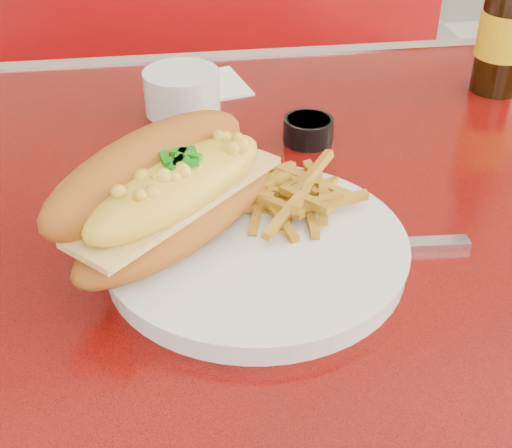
{
  "coord_description": "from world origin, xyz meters",
  "views": [
    {
      "loc": [
        -0.08,
        -0.66,
        1.18
      ],
      "look_at": [
        -0.0,
        -0.12,
        0.81
      ],
      "focal_mm": 50.0,
      "sensor_mm": 36.0,
      "label": 1
    }
  ],
  "objects": [
    {
      "name": "sauce_cup_right",
      "position": [
        0.1,
        0.1,
        0.79
      ],
      "size": [
        0.07,
        0.07,
        0.03
      ],
      "rotation": [
        0.0,
        0.0,
        0.26
      ],
      "color": "black",
      "rests_on": "diner_table"
    },
    {
      "name": "booth_bench_far",
      "position": [
        0.0,
        0.81,
        0.29
      ],
      "size": [
        1.2,
        0.51,
        0.9
      ],
      "color": "maroon",
      "rests_on": "ground"
    },
    {
      "name": "gravy_ramekin",
      "position": [
        -0.05,
        0.21,
        0.8
      ],
      "size": [
        0.11,
        0.11,
        0.06
      ],
      "rotation": [
        0.0,
        0.0,
        0.12
      ],
      "color": "silver",
      "rests_on": "diner_table"
    },
    {
      "name": "mac_hoagie",
      "position": [
        -0.08,
        -0.1,
        0.84
      ],
      "size": [
        0.26,
        0.26,
        0.11
      ],
      "rotation": [
        0.0,
        0.0,
        0.77
      ],
      "color": "#A2581A",
      "rests_on": "dinner_plate"
    },
    {
      "name": "knife",
      "position": [
        0.11,
        -0.12,
        0.77
      ],
      "size": [
        0.24,
        0.03,
        0.01
      ],
      "rotation": [
        0.0,
        0.0,
        -0.07
      ],
      "color": "#B9B8BD",
      "rests_on": "diner_table"
    },
    {
      "name": "fries_pile",
      "position": [
        0.04,
        -0.06,
        0.81
      ],
      "size": [
        0.15,
        0.14,
        0.03
      ],
      "primitive_type": null,
      "rotation": [
        0.0,
        0.0,
        0.37
      ],
      "color": "gold",
      "rests_on": "dinner_plate"
    },
    {
      "name": "diner_table",
      "position": [
        0.0,
        0.0,
        0.61
      ],
      "size": [
        1.23,
        0.83,
        0.77
      ],
      "color": "#BA100B",
      "rests_on": "ground"
    },
    {
      "name": "fork",
      "position": [
        -0.01,
        -0.03,
        0.79
      ],
      "size": [
        0.04,
        0.16,
        0.0
      ],
      "rotation": [
        0.0,
        0.0,
        1.44
      ],
      "color": "#B9B8BD",
      "rests_on": "dinner_plate"
    },
    {
      "name": "beer_bottle",
      "position": [
        0.39,
        0.22,
        0.88
      ],
      "size": [
        0.09,
        0.09,
        0.28
      ],
      "rotation": [
        0.0,
        0.0,
        0.29
      ],
      "color": "black",
      "rests_on": "diner_table"
    },
    {
      "name": "paper_napkin",
      "position": [
        -0.01,
        0.29,
        0.77
      ],
      "size": [
        0.13,
        0.13,
        0.0
      ],
      "primitive_type": "cube",
      "rotation": [
        0.0,
        0.0,
        0.23
      ],
      "color": "white",
      "rests_on": "diner_table"
    },
    {
      "name": "dinner_plate",
      "position": [
        -0.0,
        -0.12,
        0.78
      ],
      "size": [
        0.3,
        0.3,
        0.02
      ],
      "rotation": [
        0.0,
        0.0,
        0.05
      ],
      "color": "silver",
      "rests_on": "diner_table"
    }
  ]
}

